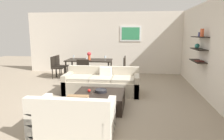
{
  "coord_description": "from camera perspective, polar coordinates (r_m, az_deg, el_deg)",
  "views": [
    {
      "loc": [
        1.09,
        -5.63,
        1.85
      ],
      "look_at": [
        0.37,
        0.2,
        0.75
      ],
      "focal_mm": 32.9,
      "sensor_mm": 36.0,
      "label": 1
    }
  ],
  "objects": [
    {
      "name": "dining_chair_left_near",
      "position": [
        8.48,
        -15.25,
        1.11
      ],
      "size": [
        0.44,
        0.44,
        0.88
      ],
      "color": "black",
      "rests_on": "ground"
    },
    {
      "name": "dining_chair_right_near",
      "position": [
        7.87,
        2.59,
        0.77
      ],
      "size": [
        0.44,
        0.44,
        0.88
      ],
      "color": "black",
      "rests_on": "ground"
    },
    {
      "name": "right_wall_shelf_unit",
      "position": [
        6.54,
        24.33,
        5.3
      ],
      "size": [
        0.34,
        8.2,
        2.7
      ],
      "color": "silver",
      "rests_on": "ground"
    },
    {
      "name": "centerpiece_vase",
      "position": [
        8.16,
        -6.37,
        4.13
      ],
      "size": [
        0.16,
        0.16,
        0.31
      ],
      "color": "#D85933",
      "rests_on": "dining_table"
    },
    {
      "name": "ground_plane",
      "position": [
        6.02,
        -3.79,
        -7.3
      ],
      "size": [
        18.0,
        18.0,
        0.0
      ],
      "primitive_type": "plane",
      "color": "gray"
    },
    {
      "name": "wine_glass_foot",
      "position": [
        7.84,
        -7.04,
        3.33
      ],
      "size": [
        0.06,
        0.06,
        0.17
      ],
      "color": "silver",
      "rests_on": "dining_table"
    },
    {
      "name": "loveseat_white",
      "position": [
        3.92,
        -10.55,
        -13.03
      ],
      "size": [
        1.46,
        0.9,
        0.78
      ],
      "color": "silver",
      "rests_on": "ground"
    },
    {
      "name": "wine_glass_right_near",
      "position": [
        7.98,
        -1.89,
        3.63
      ],
      "size": [
        0.07,
        0.07,
        0.18
      ],
      "color": "silver",
      "rests_on": "dining_table"
    },
    {
      "name": "dining_chair_right_far",
      "position": [
        8.27,
        2.81,
        1.25
      ],
      "size": [
        0.44,
        0.44,
        0.88
      ],
      "color": "black",
      "rests_on": "ground"
    },
    {
      "name": "dining_chair_left_far",
      "position": [
        8.85,
        -14.28,
        1.55
      ],
      "size": [
        0.44,
        0.44,
        0.88
      ],
      "color": "black",
      "rests_on": "ground"
    },
    {
      "name": "decorative_bowl",
      "position": [
        5.09,
        -3.1,
        -5.75
      ],
      "size": [
        0.3,
        0.3,
        0.07
      ],
      "color": "black",
      "rests_on": "coffee_table"
    },
    {
      "name": "coffee_table",
      "position": [
        5.1,
        -3.48,
        -8.41
      ],
      "size": [
        1.19,
        1.08,
        0.38
      ],
      "color": "black",
      "rests_on": "ground"
    },
    {
      "name": "sofa_beige",
      "position": [
        6.25,
        -2.79,
        -3.83
      ],
      "size": [
        2.23,
        0.9,
        0.78
      ],
      "color": "#B2A893",
      "rests_on": "ground"
    },
    {
      "name": "dining_chair_foot",
      "position": [
        7.45,
        -7.84,
        0.12
      ],
      "size": [
        0.44,
        0.44,
        0.88
      ],
      "color": "black",
      "rests_on": "ground"
    },
    {
      "name": "dining_table",
      "position": [
        8.24,
        -6.36,
        2.39
      ],
      "size": [
        1.79,
        0.89,
        0.75
      ],
      "color": "black",
      "rests_on": "ground"
    },
    {
      "name": "back_wall_unit",
      "position": [
        9.2,
        2.14,
        7.54
      ],
      "size": [
        8.4,
        0.09,
        2.7
      ],
      "color": "silver",
      "rests_on": "ground"
    },
    {
      "name": "apple_on_coffee_table",
      "position": [
        5.12,
        -6.38,
        -5.7
      ],
      "size": [
        0.08,
        0.08,
        0.08
      ],
      "primitive_type": "sphere",
      "color": "red",
      "rests_on": "coffee_table"
    },
    {
      "name": "wine_glass_left_far",
      "position": [
        8.5,
        -10.61,
        3.74
      ],
      "size": [
        0.06,
        0.06,
        0.15
      ],
      "color": "silver",
      "rests_on": "dining_table"
    }
  ]
}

